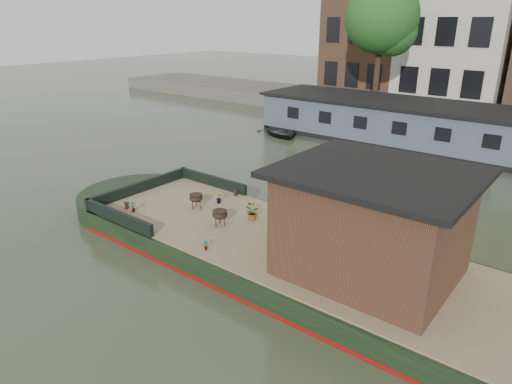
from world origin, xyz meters
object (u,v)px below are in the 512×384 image
Objects in this scene: brazier_front at (220,218)px; dinghy at (281,129)px; brazier_rear at (196,201)px; potted_plant_a at (133,206)px; cabin at (373,222)px; bicycle at (299,217)px.

dinghy is (-6.38, 11.79, -0.56)m from brazier_front.
dinghy is (-4.97, 11.32, -0.55)m from brazier_rear.
brazier_rear is (1.26, 1.37, 0.05)m from potted_plant_a.
brazier_rear reaches higher than dinghy.
brazier_front is at bearing -117.27° from dinghy.
brazier_front is at bearing -176.06° from cabin.
cabin is at bearing -1.85° from brazier_rear.
cabin is 2.41m from bicycle.
brazier_front is (2.67, 0.89, 0.06)m from potted_plant_a.
bicycle is at bearing 166.20° from cabin.
potted_plant_a is at bearing -132.57° from brazier_rear.
potted_plant_a is at bearing -161.51° from brazier_front.
dinghy is at bearing 44.89° from bicycle.
cabin reaches higher than dinghy.
potted_plant_a is at bearing -170.30° from cabin.
bicycle is 4.44× the size of brazier_rear.
potted_plant_a is 2.82m from brazier_front.
brazier_rear is at bearing 103.40° from bicycle.
potted_plant_a reaches higher than dinghy.
cabin is 8.90× the size of brazier_rear.
cabin is 5.77m from brazier_rear.
brazier_front reaches higher than dinghy.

